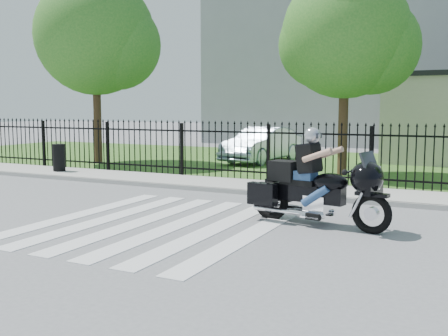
% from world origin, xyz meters
% --- Properties ---
extents(ground, '(120.00, 120.00, 0.00)m').
position_xyz_m(ground, '(0.00, 0.00, 0.00)').
color(ground, slate).
rests_on(ground, ground).
extents(crosswalk, '(5.00, 5.50, 0.01)m').
position_xyz_m(crosswalk, '(0.00, 0.00, 0.01)').
color(crosswalk, silver).
rests_on(crosswalk, ground).
extents(sidewalk, '(40.00, 2.00, 0.12)m').
position_xyz_m(sidewalk, '(0.00, 5.00, 0.06)').
color(sidewalk, '#ADAAA3').
rests_on(sidewalk, ground).
extents(curb, '(40.00, 0.12, 0.12)m').
position_xyz_m(curb, '(0.00, 4.00, 0.06)').
color(curb, '#ADAAA3').
rests_on(curb, ground).
extents(grass_strip, '(40.00, 12.00, 0.02)m').
position_xyz_m(grass_strip, '(0.00, 12.00, 0.01)').
color(grass_strip, '#2A5D1F').
rests_on(grass_strip, ground).
extents(iron_fence, '(26.00, 0.04, 1.80)m').
position_xyz_m(iron_fence, '(0.00, 6.00, 0.90)').
color(iron_fence, black).
rests_on(iron_fence, ground).
extents(tree_left, '(4.80, 4.80, 7.58)m').
position_xyz_m(tree_left, '(-8.50, 8.50, 5.17)').
color(tree_left, '#382316').
rests_on(tree_left, ground).
extents(tree_mid, '(4.20, 4.20, 6.78)m').
position_xyz_m(tree_mid, '(1.50, 9.00, 4.67)').
color(tree_mid, '#382316').
rests_on(tree_mid, ground).
extents(building_tall, '(15.00, 10.00, 12.00)m').
position_xyz_m(building_tall, '(-3.00, 26.00, 6.00)').
color(building_tall, '#909498').
rests_on(building_tall, ground).
extents(motorcycle_rider, '(2.94, 1.34, 1.96)m').
position_xyz_m(motorcycle_rider, '(2.79, 1.34, 0.80)').
color(motorcycle_rider, black).
rests_on(motorcycle_rider, ground).
extents(parked_car, '(2.17, 4.61, 1.46)m').
position_xyz_m(parked_car, '(-2.50, 11.67, 0.75)').
color(parked_car, '#99B0C0').
rests_on(parked_car, grass_strip).
extents(litter_bin, '(0.51, 0.51, 0.93)m').
position_xyz_m(litter_bin, '(-7.29, 4.97, 0.58)').
color(litter_bin, black).
rests_on(litter_bin, sidewalk).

